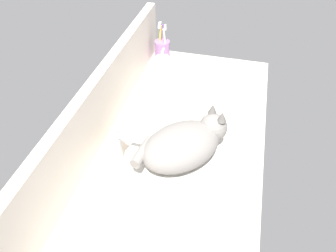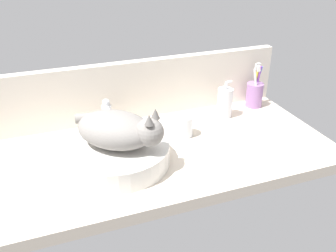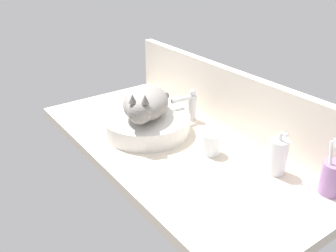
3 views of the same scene
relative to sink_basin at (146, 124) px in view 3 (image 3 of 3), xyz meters
The scene contains 8 objects.
ground_plane 16.36cm from the sink_basin, 13.32° to the left, with size 121.89×58.53×4.00cm, color beige.
backsplash_panel 35.43cm from the sink_basin, 64.17° to the left, with size 121.89×3.60×23.29cm, color silver.
sink_basin is the anchor object (origin of this frame).
cat 9.30cm from the sink_basin, 39.27° to the right, with size 29.91×29.43×14.00cm.
faucet 20.86cm from the sink_basin, 85.28° to the left, with size 3.72×11.86×13.60cm.
soap_dispenser 52.39cm from the sink_basin, 20.92° to the left, with size 6.12×6.12×15.22cm.
toothbrush_cup 69.71cm from the sink_basin, 19.60° to the left, with size 6.99×6.99×18.72cm.
water_glass 28.98cm from the sink_basin, 19.30° to the left, with size 6.64×6.64×7.79cm.
Camera 3 is at (96.79, -73.24, 68.57)cm, focal length 40.00 mm.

